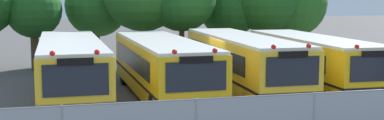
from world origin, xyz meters
TOP-DOWN VIEW (x-y plane):
  - ground_plane at (0.00, 0.00)m, footprint 160.00×160.00m
  - school_bus_0 at (-5.57, 0.03)m, footprint 2.67×11.37m
  - school_bus_1 at (-1.75, -0.05)m, footprint 2.82×11.26m
  - school_bus_2 at (1.94, 0.08)m, footprint 2.63×11.43m
  - school_bus_3 at (5.45, 0.17)m, footprint 2.71×10.82m
  - tree_1 at (-7.47, 9.87)m, footprint 3.30×3.30m
  - tree_2 at (-3.78, 11.89)m, footprint 4.05×4.05m
  - tree_5 at (5.02, 10.78)m, footprint 4.14×4.14m
  - tree_7 at (9.21, 10.74)m, footprint 4.79×4.79m

SIDE VIEW (x-z plane):
  - ground_plane at x=0.00m, z-range 0.00..0.00m
  - school_bus_3 at x=5.45m, z-range 0.07..2.70m
  - school_bus_1 at x=-1.75m, z-range 0.07..2.74m
  - school_bus_0 at x=-5.57m, z-range 0.07..2.79m
  - school_bus_2 at x=1.94m, z-range 0.07..2.81m
  - tree_1 at x=-7.47m, z-range 0.89..6.13m
  - tree_5 at x=5.02m, z-range 0.82..6.63m
  - tree_2 at x=-3.78m, z-range 0.98..6.82m
  - tree_7 at x=9.21m, z-range 0.88..7.23m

